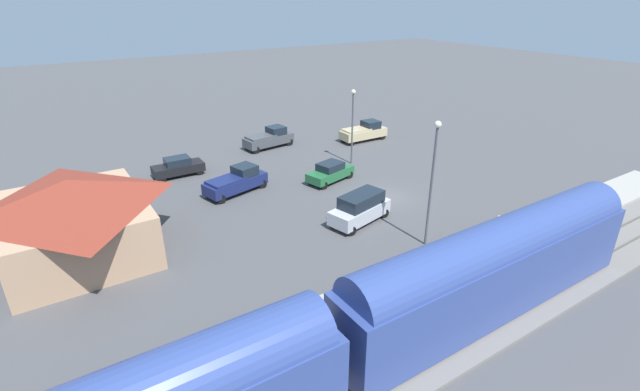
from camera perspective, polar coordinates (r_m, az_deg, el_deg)
name	(u,v)px	position (r m, az deg, el deg)	size (l,w,h in m)	color
ground_plane	(385,198)	(37.65, 8.15, -0.27)	(200.00, 200.00, 0.00)	#4C4C4F
railway_track	(542,280)	(29.93, 26.05, -9.43)	(4.80, 70.00, 0.30)	slate
platform	(486,249)	(31.66, 20.05, -6.31)	(3.20, 46.00, 0.30)	#A8A399
passenger_train	(335,338)	(18.95, 1.94, -17.44)	(2.93, 38.54, 4.98)	#33478C
station_building	(75,216)	(32.20, -28.36, -2.32)	(10.47, 8.88, 5.10)	tan
pedestrian_on_platform	(497,225)	(32.44, 21.33, -3.49)	(0.36, 0.36, 1.71)	#333338
pedestrian_waiting_far	(528,219)	(34.05, 24.59, -2.73)	(0.36, 0.36, 1.71)	#333338
pickup_charcoal	(269,138)	(49.58, -6.37, 7.15)	(2.59, 5.59, 2.14)	#47494F
suv_silver	(360,208)	(33.03, 5.06, -1.54)	(3.03, 5.22, 2.22)	silver
pickup_navy	(237,181)	(38.51, -10.40, 1.80)	(3.23, 5.72, 2.14)	navy
sedan_green	(330,172)	(40.20, 1.29, 2.96)	(2.88, 4.81, 1.74)	#236638
pickup_tan	(364,132)	(51.93, 5.53, 7.98)	(2.06, 5.44, 2.14)	#C6B284
sedan_black	(178,167)	(43.40, -17.35, 3.46)	(1.91, 4.53, 1.74)	black
light_pole_near_platform	(433,171)	(29.19, 13.95, 3.01)	(0.44, 0.44, 8.42)	#515156
light_pole_lot_center	(353,118)	(43.56, 4.11, 9.71)	(0.44, 0.44, 7.21)	#515156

